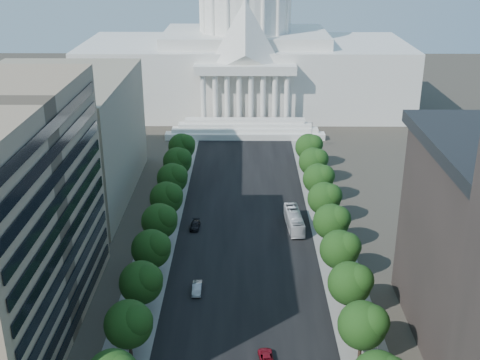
{
  "coord_description": "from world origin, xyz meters",
  "views": [
    {
      "loc": [
        -0.21,
        -41.21,
        61.66
      ],
      "look_at": [
        -1.08,
        73.53,
        14.93
      ],
      "focal_mm": 45.0,
      "sensor_mm": 36.0,
      "label": 1
    }
  ],
  "objects_px": {
    "car_red": "(266,357)",
    "city_bus": "(294,220)",
    "car_silver": "(197,288)",
    "car_dark_b": "(195,226)"
  },
  "relations": [
    {
      "from": "car_dark_b",
      "to": "city_bus",
      "type": "relative_size",
      "value": 0.38
    },
    {
      "from": "car_silver",
      "to": "car_dark_b",
      "type": "distance_m",
      "value": 26.39
    },
    {
      "from": "car_red",
      "to": "car_dark_b",
      "type": "distance_m",
      "value": 47.98
    },
    {
      "from": "car_silver",
      "to": "car_dark_b",
      "type": "relative_size",
      "value": 0.98
    },
    {
      "from": "car_red",
      "to": "city_bus",
      "type": "xyz_separation_m",
      "value": [
        7.86,
        46.48,
        1.17
      ]
    },
    {
      "from": "car_red",
      "to": "car_dark_b",
      "type": "relative_size",
      "value": 0.97
    },
    {
      "from": "car_silver",
      "to": "car_dark_b",
      "type": "xyz_separation_m",
      "value": [
        -2.38,
        26.28,
        -0.08
      ]
    },
    {
      "from": "car_dark_b",
      "to": "car_red",
      "type": "bearing_deg",
      "value": -69.36
    },
    {
      "from": "car_silver",
      "to": "city_bus",
      "type": "height_order",
      "value": "city_bus"
    },
    {
      "from": "car_red",
      "to": "city_bus",
      "type": "relative_size",
      "value": 0.37
    }
  ]
}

